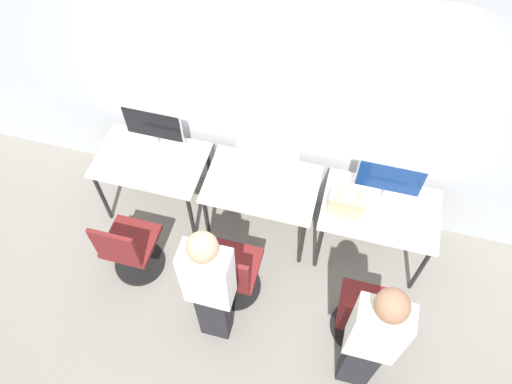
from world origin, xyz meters
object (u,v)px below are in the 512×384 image
object	(u,v)px
handbag	(347,204)
keyboard_left	(146,167)
monitor_left	(153,126)
mouse_center	(288,205)
office_chair_center	(232,275)
person_center	(210,287)
mouse_left	(175,172)
keyboard_right	(380,221)
keyboard_center	(258,196)
office_chair_right	(363,317)
office_chair_left	(130,250)
monitor_center	(267,150)
mouse_right	(416,228)
person_right	(371,340)
monitor_right	(389,180)

from	to	relation	value
handbag	keyboard_left	bearing A→B (deg)	179.91
monitor_left	mouse_center	world-z (taller)	monitor_left
monitor_left	handbag	distance (m)	1.85
office_chair_center	person_center	bearing A→B (deg)	-97.09
mouse_left	keyboard_right	world-z (taller)	mouse_left
keyboard_center	handbag	world-z (taller)	handbag
keyboard_right	office_chair_center	bearing A→B (deg)	-151.31
person_center	office_chair_right	world-z (taller)	person_center
office_chair_right	person_center	bearing A→B (deg)	-167.26
monitor_left	office_chair_left	world-z (taller)	monitor_left
keyboard_left	monitor_center	xyz separation A→B (m)	(1.06, 0.29, 0.24)
office_chair_right	monitor_left	bearing A→B (deg)	154.23
mouse_right	mouse_center	bearing A→B (deg)	-177.45
office_chair_left	keyboard_right	world-z (taller)	office_chair_left
handbag	office_chair_left	bearing A→B (deg)	-159.91
mouse_center	person_right	size ratio (longest dim) A/B	0.05
office_chair_left	keyboard_center	distance (m)	1.26
monitor_left	person_right	distance (m)	2.59
monitor_left	handbag	bearing A→B (deg)	-9.16
keyboard_left	keyboard_center	xyz separation A→B (m)	(1.06, -0.05, 0.00)
office_chair_left	keyboard_center	world-z (taller)	office_chair_left
keyboard_left	office_chair_right	world-z (taller)	office_chair_right
mouse_center	mouse_right	xyz separation A→B (m)	(1.08, 0.05, 0.00)
mouse_left	monitor_center	world-z (taller)	monitor_center
office_chair_center	monitor_right	world-z (taller)	monitor_right
mouse_center	person_center	size ratio (longest dim) A/B	0.05
keyboard_center	handbag	xyz separation A→B (m)	(0.76, 0.05, 0.11)
monitor_center	keyboard_left	bearing A→B (deg)	-164.81
keyboard_center	monitor_right	xyz separation A→B (m)	(1.06, 0.28, 0.24)
monitor_left	office_chair_center	size ratio (longest dim) A/B	0.61
keyboard_left	monitor_center	world-z (taller)	monitor_center
mouse_center	office_chair_center	bearing A→B (deg)	-120.98
office_chair_center	office_chair_left	bearing A→B (deg)	-179.88
monitor_center	monitor_right	size ratio (longest dim) A/B	1.00
person_center	person_right	world-z (taller)	person_right
keyboard_center	office_chair_right	xyz separation A→B (m)	(1.09, -0.70, -0.39)
office_chair_center	mouse_left	bearing A→B (deg)	137.21
office_chair_left	handbag	xyz separation A→B (m)	(1.79, 0.65, 0.49)
mouse_right	office_chair_right	bearing A→B (deg)	-110.38
keyboard_right	monitor_right	bearing A→B (deg)	90.00
mouse_center	handbag	world-z (taller)	handbag
mouse_left	monitor_right	size ratio (longest dim) A/B	0.16
keyboard_right	keyboard_left	bearing A→B (deg)	179.06
office_chair_center	monitor_center	bearing A→B (deg)	85.75
person_center	keyboard_right	bearing A→B (deg)	39.93
office_chair_left	monitor_left	bearing A→B (deg)	92.13
office_chair_center	person_center	world-z (taller)	person_center
keyboard_left	mouse_center	world-z (taller)	mouse_center
monitor_left	mouse_left	bearing A→B (deg)	-45.72
person_center	office_chair_right	xyz separation A→B (m)	(1.21, 0.27, -0.52)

